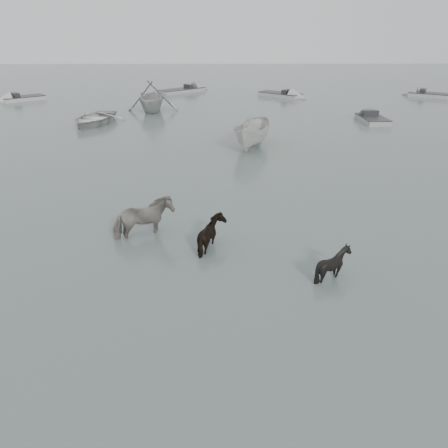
{
  "coord_description": "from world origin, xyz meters",
  "views": [
    {
      "loc": [
        -1.04,
        -11.19,
        6.7
      ],
      "look_at": [
        -0.89,
        1.09,
        1.0
      ],
      "focal_mm": 35.0,
      "sensor_mm": 36.0,
      "label": 1
    }
  ],
  "objects_px": {
    "pony_black": "(334,260)",
    "rowboat_lead": "(93,117)",
    "pony_dark": "(213,230)",
    "pony_pinto": "(143,213)"
  },
  "relations": [
    {
      "from": "pony_dark",
      "to": "pony_pinto",
      "type": "bearing_deg",
      "value": 60.43
    },
    {
      "from": "pony_black",
      "to": "rowboat_lead",
      "type": "height_order",
      "value": "pony_black"
    },
    {
      "from": "pony_dark",
      "to": "pony_black",
      "type": "distance_m",
      "value": 3.92
    },
    {
      "from": "pony_dark",
      "to": "rowboat_lead",
      "type": "height_order",
      "value": "pony_dark"
    },
    {
      "from": "pony_dark",
      "to": "pony_black",
      "type": "relative_size",
      "value": 1.13
    },
    {
      "from": "pony_black",
      "to": "rowboat_lead",
      "type": "xyz_separation_m",
      "value": [
        -12.26,
        20.99,
        -0.08
      ]
    },
    {
      "from": "pony_pinto",
      "to": "pony_black",
      "type": "distance_m",
      "value": 6.45
    },
    {
      "from": "pony_black",
      "to": "rowboat_lead",
      "type": "relative_size",
      "value": 0.24
    },
    {
      "from": "pony_dark",
      "to": "rowboat_lead",
      "type": "bearing_deg",
      "value": 16.15
    },
    {
      "from": "pony_pinto",
      "to": "rowboat_lead",
      "type": "relative_size",
      "value": 0.42
    }
  ]
}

